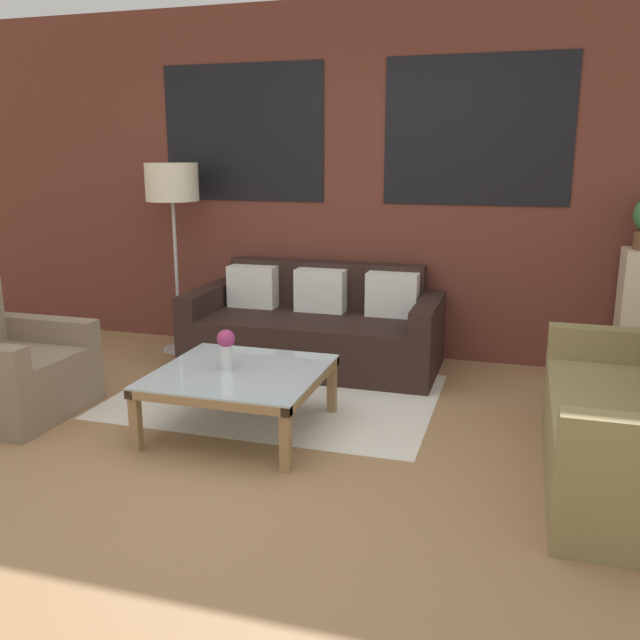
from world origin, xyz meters
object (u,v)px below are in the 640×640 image
(flower_vase, at_px, (226,346))
(floor_lamp, at_px, (172,188))
(couch_dark, at_px, (315,329))
(coffee_table, at_px, (240,378))
(armchair_corner, at_px, (6,372))

(flower_vase, bearing_deg, floor_lamp, 127.24)
(couch_dark, height_order, coffee_table, couch_dark)
(armchair_corner, relative_size, floor_lamp, 0.54)
(armchair_corner, bearing_deg, couch_dark, 44.84)
(armchair_corner, bearing_deg, floor_lamp, 77.66)
(couch_dark, height_order, flower_vase, couch_dark)
(couch_dark, distance_m, armchair_corner, 2.23)
(flower_vase, bearing_deg, couch_dark, 85.32)
(couch_dark, distance_m, floor_lamp, 1.63)
(armchair_corner, bearing_deg, coffee_table, 6.43)
(armchair_corner, bearing_deg, flower_vase, 6.40)
(armchair_corner, xyz_separation_m, floor_lamp, (0.36, 1.63, 1.08))
(couch_dark, bearing_deg, flower_vase, -94.68)
(coffee_table, distance_m, floor_lamp, 2.14)
(couch_dark, bearing_deg, coffee_table, -91.50)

